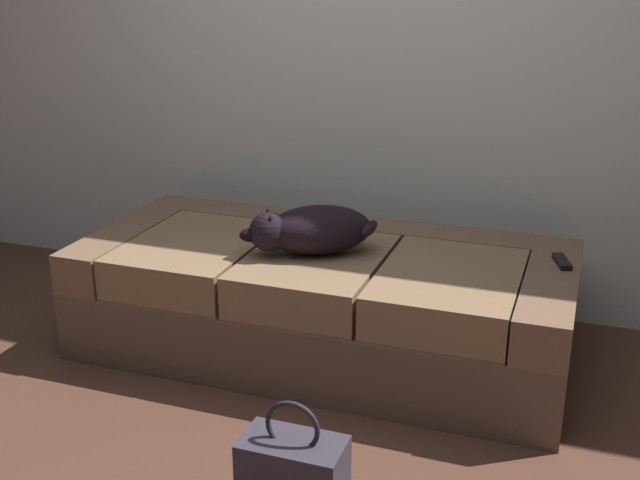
% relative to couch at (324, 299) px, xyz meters
% --- Properties ---
extents(back_wall, '(6.40, 0.10, 2.80)m').
position_rel_couch_xyz_m(back_wall, '(0.00, 0.71, 1.16)').
color(back_wall, white).
rests_on(back_wall, ground).
extents(couch, '(2.05, 0.94, 0.47)m').
position_rel_couch_xyz_m(couch, '(0.00, 0.00, 0.00)').
color(couch, brown).
rests_on(couch, ground).
extents(dog_dark, '(0.55, 0.43, 0.20)m').
position_rel_couch_xyz_m(dog_dark, '(-0.03, -0.08, 0.34)').
color(dog_dark, black).
rests_on(dog_dark, couch).
extents(tv_remote, '(0.09, 0.16, 0.02)m').
position_rel_couch_xyz_m(tv_remote, '(0.95, 0.13, 0.25)').
color(tv_remote, black).
rests_on(tv_remote, couch).
extents(handbag, '(0.32, 0.18, 0.38)m').
position_rel_couch_xyz_m(handbag, '(0.26, -1.04, -0.11)').
color(handbag, '#38323F').
rests_on(handbag, ground).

